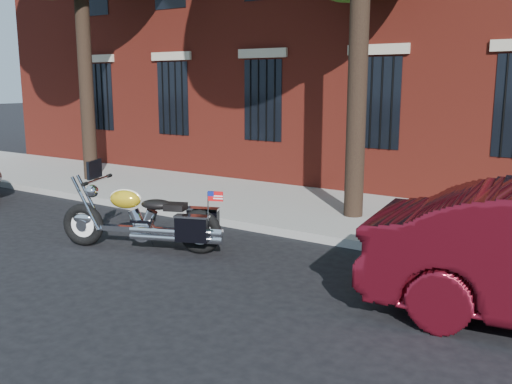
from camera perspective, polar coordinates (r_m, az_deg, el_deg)
The scene contains 4 objects.
ground at distance 8.91m, azimuth -1.19°, elevation -6.46°, with size 120.00×120.00×0.00m, color black.
curb at distance 10.00m, azimuth 3.40°, elevation -4.07°, with size 40.00×0.16×0.15m, color gray.
sidewalk at distance 11.61m, azimuth 8.16°, elevation -2.04°, with size 40.00×3.60×0.15m, color gray.
motorcycle at distance 9.25m, azimuth -10.74°, elevation -2.87°, with size 2.79×1.43×1.43m.
Camera 1 is at (4.92, -6.93, 2.67)m, focal length 40.00 mm.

